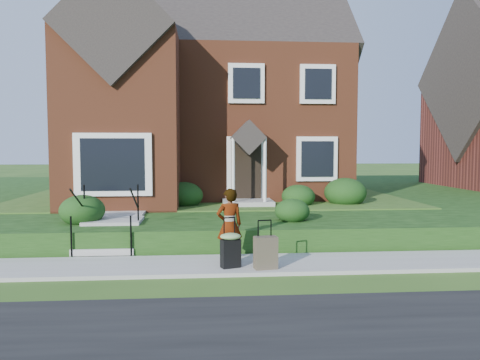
{
  "coord_description": "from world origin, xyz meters",
  "views": [
    {
      "loc": [
        -0.23,
        -9.61,
        2.5
      ],
      "look_at": [
        0.68,
        2.0,
        1.68
      ],
      "focal_mm": 35.0,
      "sensor_mm": 36.0,
      "label": 1
    }
  ],
  "objects": [
    {
      "name": "front_steps",
      "position": [
        -2.5,
        1.84,
        0.47
      ],
      "size": [
        1.4,
        2.02,
        1.5
      ],
      "color": "#9E9B93",
      "rests_on": "ground"
    },
    {
      "name": "suitcase_black",
      "position": [
        0.31,
        -0.36,
        0.47
      ],
      "size": [
        0.51,
        0.46,
        1.02
      ],
      "rotation": [
        0.0,
        0.0,
        0.34
      ],
      "color": "black",
      "rests_on": "sidewalk"
    },
    {
      "name": "foundation_shrubs",
      "position": [
        0.09,
        4.76,
        1.04
      ],
      "size": [
        9.99,
        4.54,
        0.98
      ],
      "color": "black",
      "rests_on": "terrace"
    },
    {
      "name": "woman",
      "position": [
        0.31,
        0.19,
        0.85
      ],
      "size": [
        0.64,
        0.49,
        1.55
      ],
      "primitive_type": "imported",
      "rotation": [
        0.0,
        0.0,
        3.38
      ],
      "color": "#999999",
      "rests_on": "sidewalk"
    },
    {
      "name": "suitcase_olive",
      "position": [
        1.0,
        -0.51,
        0.41
      ],
      "size": [
        0.48,
        0.32,
        0.97
      ],
      "rotation": [
        0.0,
        0.0,
        0.17
      ],
      "color": "#4E4434",
      "rests_on": "sidewalk"
    },
    {
      "name": "ground",
      "position": [
        0.0,
        0.0,
        0.0
      ],
      "size": [
        120.0,
        120.0,
        0.0
      ],
      "primitive_type": "plane",
      "color": "#2D5119",
      "rests_on": "ground"
    },
    {
      "name": "sidewalk",
      "position": [
        0.0,
        0.0,
        0.04
      ],
      "size": [
        60.0,
        1.6,
        0.08
      ],
      "primitive_type": "cube",
      "color": "#9E9B93",
      "rests_on": "ground"
    },
    {
      "name": "terrace",
      "position": [
        4.0,
        10.9,
        0.3
      ],
      "size": [
        44.0,
        20.0,
        0.6
      ],
      "primitive_type": "cube",
      "color": "black",
      "rests_on": "ground"
    },
    {
      "name": "walkway",
      "position": [
        -2.5,
        5.0,
        0.63
      ],
      "size": [
        1.2,
        6.0,
        0.06
      ],
      "primitive_type": "cube",
      "color": "#9E9B93",
      "rests_on": "terrace"
    },
    {
      "name": "main_house",
      "position": [
        -0.21,
        9.61,
        5.26
      ],
      "size": [
        10.4,
        10.2,
        9.4
      ],
      "color": "brown",
      "rests_on": "terrace"
    }
  ]
}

